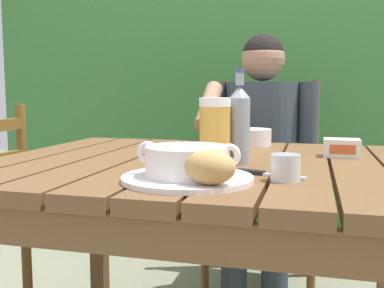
% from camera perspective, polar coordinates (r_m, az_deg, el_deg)
% --- Properties ---
extents(dining_table, '(1.22, 0.99, 0.75)m').
position_cam_1_polar(dining_table, '(1.31, 1.66, -6.00)').
color(dining_table, brown).
rests_on(dining_table, ground_plane).
extents(hedge_backdrop, '(3.41, 0.76, 2.02)m').
position_cam_1_polar(hedge_backdrop, '(2.96, 10.81, 4.96)').
color(hedge_backdrop, '#3A7738').
rests_on(hedge_backdrop, ground_plane).
extents(chair_near_diner, '(0.50, 0.46, 1.00)m').
position_cam_1_polar(chair_near_diner, '(2.24, 9.05, -5.14)').
color(chair_near_diner, brown).
rests_on(chair_near_diner, ground_plane).
extents(person_eating, '(0.48, 0.47, 1.20)m').
position_cam_1_polar(person_eating, '(2.01, 8.48, -0.35)').
color(person_eating, '#343F47').
rests_on(person_eating, ground_plane).
extents(serving_plate, '(0.29, 0.29, 0.01)m').
position_cam_1_polar(serving_plate, '(0.99, -0.58, -4.34)').
color(serving_plate, white).
rests_on(serving_plate, dining_table).
extents(soup_bowl, '(0.23, 0.18, 0.07)m').
position_cam_1_polar(soup_bowl, '(0.99, -0.58, -2.06)').
color(soup_bowl, white).
rests_on(soup_bowl, serving_plate).
extents(bread_roll, '(0.11, 0.09, 0.07)m').
position_cam_1_polar(bread_roll, '(0.89, 2.26, -2.90)').
color(bread_roll, tan).
rests_on(bread_roll, serving_plate).
extents(beer_glass, '(0.08, 0.08, 0.18)m').
position_cam_1_polar(beer_glass, '(1.19, 2.88, 1.53)').
color(beer_glass, gold).
rests_on(beer_glass, dining_table).
extents(beer_bottle, '(0.06, 0.06, 0.26)m').
position_cam_1_polar(beer_bottle, '(1.23, 5.93, 2.58)').
color(beer_bottle, gray).
rests_on(beer_bottle, dining_table).
extents(water_glass_small, '(0.07, 0.07, 0.06)m').
position_cam_1_polar(water_glass_small, '(1.01, 11.64, -2.91)').
color(water_glass_small, silver).
rests_on(water_glass_small, dining_table).
extents(butter_tub, '(0.10, 0.08, 0.05)m').
position_cam_1_polar(butter_tub, '(1.43, 18.25, -0.46)').
color(butter_tub, white).
rests_on(butter_tub, dining_table).
extents(table_knife, '(0.17, 0.07, 0.01)m').
position_cam_1_polar(table_knife, '(1.08, 8.86, -3.68)').
color(table_knife, silver).
rests_on(table_knife, dining_table).
extents(diner_bowl, '(0.15, 0.15, 0.06)m').
position_cam_1_polar(diner_bowl, '(1.66, 7.29, 0.87)').
color(diner_bowl, white).
rests_on(diner_bowl, dining_table).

